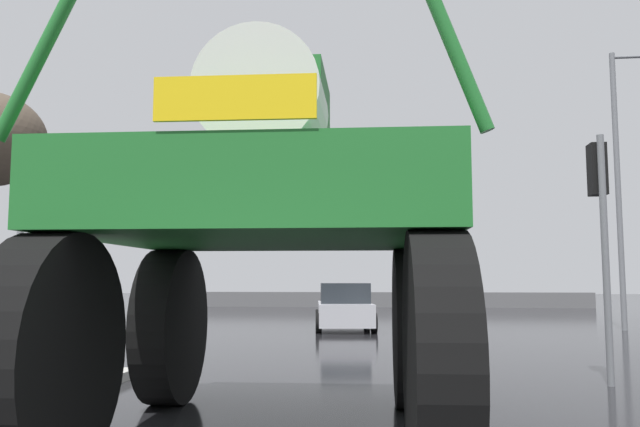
{
  "coord_description": "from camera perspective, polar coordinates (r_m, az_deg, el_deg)",
  "views": [
    {
      "loc": [
        1.05,
        -2.14,
        1.61
      ],
      "look_at": [
        0.01,
        7.34,
        2.59
      ],
      "focal_mm": 36.49,
      "sensor_mm": 36.0,
      "label": 1
    }
  ],
  "objects": [
    {
      "name": "streetlight_far_right",
      "position": [
        23.69,
        24.91,
        3.06
      ],
      "size": [
        1.83,
        0.24,
        9.23
      ],
      "color": "slate",
      "rests_on": "ground"
    },
    {
      "name": "traffic_signal_near_left",
      "position": [
        12.5,
        -24.37,
        -0.09
      ],
      "size": [
        0.24,
        0.54,
        3.78
      ],
      "color": "slate",
      "rests_on": "ground"
    },
    {
      "name": "traffic_signal_near_right",
      "position": [
        11.28,
        23.33,
        0.93
      ],
      "size": [
        0.24,
        0.54,
        3.91
      ],
      "color": "slate",
      "rests_on": "ground"
    },
    {
      "name": "streetlight_far_left",
      "position": [
        27.08,
        -13.05,
        -0.06
      ],
      "size": [
        1.96,
        0.24,
        7.66
      ],
      "color": "slate",
      "rests_on": "ground"
    },
    {
      "name": "ground_plane",
      "position": [
        20.23,
        3.29,
        -10.43
      ],
      "size": [
        120.0,
        120.0,
        0.0
      ],
      "primitive_type": "plane",
      "color": "black"
    },
    {
      "name": "sedan_ahead",
      "position": [
        21.57,
        2.15,
        -8.25
      ],
      "size": [
        2.26,
        4.27,
        1.52
      ],
      "rotation": [
        0.0,
        0.0,
        1.69
      ],
      "color": "#B7B7BF",
      "rests_on": "ground"
    },
    {
      "name": "roadside_barrier",
      "position": [
        39.44,
        4.74,
        -7.54
      ],
      "size": [
        25.56,
        0.24,
        0.9
      ],
      "primitive_type": "cube",
      "color": "#59595B",
      "rests_on": "ground"
    },
    {
      "name": "oversize_sprayer",
      "position": [
        7.01,
        -4.25,
        -1.81
      ],
      "size": [
        4.19,
        5.33,
        4.68
      ],
      "rotation": [
        0.0,
        0.0,
        1.6
      ],
      "color": "black",
      "rests_on": "ground"
    }
  ]
}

